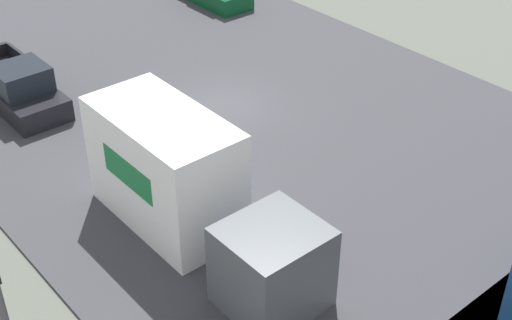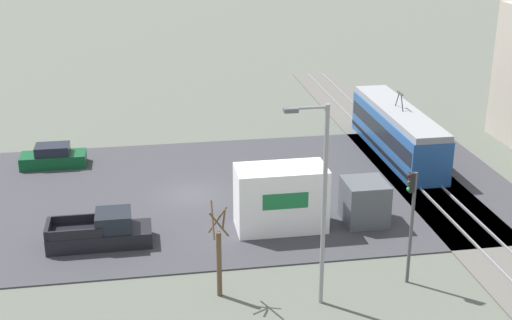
{
  "view_description": "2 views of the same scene",
  "coord_description": "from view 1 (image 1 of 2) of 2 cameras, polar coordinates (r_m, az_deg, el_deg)",
  "views": [
    {
      "loc": [
        14.6,
        19.42,
        13.7
      ],
      "look_at": [
        3.18,
        5.89,
        1.9
      ],
      "focal_mm": 50.0,
      "sensor_mm": 36.0,
      "label": 1
    },
    {
      "loc": [
        40.53,
        -2.77,
        17.59
      ],
      "look_at": [
        3.17,
        3.46,
        3.3
      ],
      "focal_mm": 50.0,
      "sensor_mm": 36.0,
      "label": 2
    }
  ],
  "objects": [
    {
      "name": "box_truck",
      "position": [
        20.43,
        -5.43,
        -2.38
      ],
      "size": [
        2.52,
        8.43,
        3.57
      ],
      "color": "#4C5156",
      "rests_on": "ground"
    },
    {
      "name": "pickup_truck",
      "position": [
        29.18,
        -18.58,
        5.51
      ],
      "size": [
        2.04,
        5.43,
        1.82
      ],
      "color": "black",
      "rests_on": "ground"
    },
    {
      "name": "ground_plane",
      "position": [
        27.9,
        -2.83,
        4.22
      ],
      "size": [
        320.0,
        320.0,
        0.0
      ],
      "primitive_type": "plane",
      "color": "#565B51"
    },
    {
      "name": "road_surface",
      "position": [
        27.88,
        -2.83,
        4.29
      ],
      "size": [
        19.34,
        40.68,
        0.08
      ],
      "color": "#38383D",
      "rests_on": "ground"
    }
  ]
}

